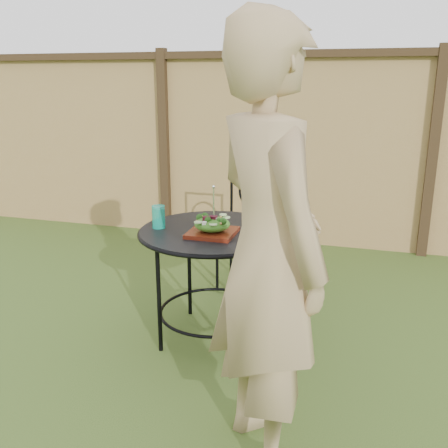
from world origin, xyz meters
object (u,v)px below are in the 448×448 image
object	(u,v)px
diner	(268,255)
salad_plate	(212,233)
patio_chair	(250,222)
patio_table	(214,251)

from	to	relation	value
diner	salad_plate	xyz separation A→B (m)	(-0.50, 0.81, -0.19)
diner	salad_plate	size ratio (longest dim) A/B	6.88
patio_chair	diner	distance (m)	1.99
patio_table	salad_plate	distance (m)	0.18
patio_chair	diner	bearing A→B (deg)	-74.54
patio_chair	salad_plate	xyz separation A→B (m)	(0.02, -1.06, 0.23)
diner	salad_plate	bearing A→B (deg)	-8.35
patio_table	diner	world-z (taller)	diner
patio_chair	salad_plate	size ratio (longest dim) A/B	3.52
patio_chair	diner	world-z (taller)	diner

